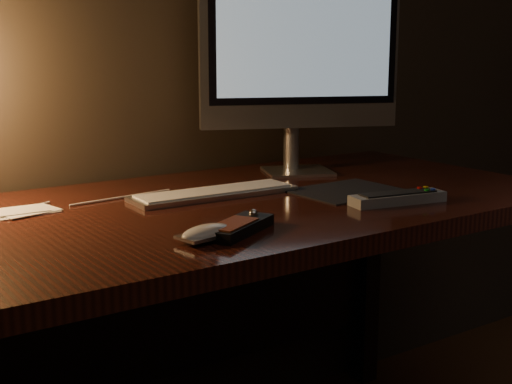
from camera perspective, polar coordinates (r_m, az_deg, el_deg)
desk at (r=1.62m, az=-4.27°, el=-4.89°), size 1.60×0.75×0.75m
monitor at (r=1.86m, az=3.57°, el=11.39°), size 0.49×0.23×0.55m
keyboard at (r=1.60m, az=-3.35°, el=-0.06°), size 0.39×0.12×0.01m
mousepad at (r=1.66m, az=7.30°, el=0.08°), size 0.25×0.20×0.00m
mouse at (r=1.24m, az=-3.91°, el=-3.47°), size 0.11×0.07×0.02m
media_remote at (r=1.29m, az=-1.43°, el=-2.78°), size 0.18×0.14×0.03m
tv_remote at (r=1.55m, az=11.27°, el=-0.46°), size 0.22×0.09×0.03m
papers at (r=1.52m, az=-18.03°, el=-1.48°), size 0.13×0.09×0.01m
cable at (r=1.54m, az=-14.99°, el=-1.14°), size 0.50×0.14×0.00m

